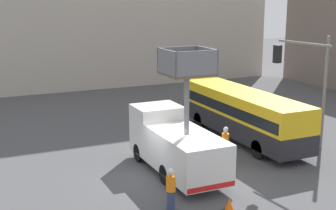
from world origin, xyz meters
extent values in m
plane|color=#4C4C4F|center=(0.00, 0.00, 0.00)|extent=(120.00, 120.00, 0.00)
cube|color=silver|center=(1.24, 2.55, 1.64)|extent=(2.35, 2.03, 2.45)
cube|color=silver|center=(1.24, -0.84, 1.34)|extent=(2.35, 4.73, 1.84)
cube|color=red|center=(1.24, -3.15, 0.57)|extent=(2.31, 0.10, 0.24)
cylinder|color=black|center=(0.21, 2.55, 0.47)|extent=(0.30, 0.93, 0.93)
cylinder|color=black|center=(2.27, 2.55, 0.47)|extent=(0.30, 0.93, 0.93)
cylinder|color=black|center=(0.21, -0.84, 0.47)|extent=(0.30, 0.93, 0.93)
cylinder|color=black|center=(2.27, -0.84, 0.47)|extent=(0.30, 0.93, 0.93)
cylinder|color=slate|center=(1.24, -0.84, 3.63)|extent=(0.24, 0.24, 2.74)
cube|color=brown|center=(1.24, -0.84, 5.05)|extent=(2.05, 1.93, 0.10)
cube|color=slate|center=(0.26, -0.84, 5.62)|extent=(0.08, 1.93, 1.05)
cube|color=slate|center=(2.23, -0.84, 5.62)|extent=(0.08, 1.93, 1.05)
cube|color=slate|center=(1.24, 0.09, 5.62)|extent=(2.05, 0.08, 1.05)
cube|color=slate|center=(1.24, -1.76, 5.62)|extent=(2.05, 0.08, 1.05)
cube|color=#232328|center=(7.18, 3.59, 0.99)|extent=(2.45, 10.54, 1.12)
cube|color=yellow|center=(7.18, 3.59, 2.23)|extent=(2.45, 10.54, 1.37)
cube|color=black|center=(7.18, 3.59, 2.03)|extent=(2.47, 10.12, 0.60)
cylinder|color=black|center=(6.10, 6.86, 0.51)|extent=(0.30, 1.01, 1.01)
cylinder|color=black|center=(8.25, 6.86, 0.51)|extent=(0.30, 1.01, 1.01)
cylinder|color=black|center=(6.10, 0.32, 0.51)|extent=(0.30, 1.01, 1.01)
cylinder|color=black|center=(8.25, 0.32, 0.51)|extent=(0.30, 1.01, 1.01)
cylinder|color=slate|center=(10.36, 0.33, 3.15)|extent=(0.18, 0.18, 6.30)
cylinder|color=slate|center=(8.55, 0.16, 6.00)|extent=(0.48, 3.63, 0.13)
cube|color=black|center=(6.75, -0.02, 5.55)|extent=(0.35, 0.35, 0.90)
sphere|color=red|center=(6.75, -0.02, 5.80)|extent=(0.20, 0.20, 0.20)
cylinder|color=navy|center=(-0.70, -3.33, 0.41)|extent=(0.32, 0.32, 0.81)
cylinder|color=orange|center=(-0.70, -3.33, 1.14)|extent=(0.38, 0.38, 0.64)
sphere|color=tan|center=(-0.70, -3.33, 1.57)|extent=(0.22, 0.22, 0.22)
sphere|color=white|center=(-0.70, -3.33, 1.67)|extent=(0.23, 0.23, 0.23)
cylinder|color=navy|center=(4.14, 0.45, 0.44)|extent=(0.32, 0.32, 0.88)
cylinder|color=orange|center=(4.14, 0.45, 1.23)|extent=(0.38, 0.38, 0.70)
sphere|color=tan|center=(4.14, 0.45, 1.70)|extent=(0.24, 0.24, 0.24)
sphere|color=white|center=(4.14, 0.45, 1.80)|extent=(0.25, 0.25, 0.25)
cone|color=#F25B0F|center=(1.32, -4.49, 0.30)|extent=(0.43, 0.43, 0.61)
camera|label=1|loc=(-8.03, -19.06, 8.36)|focal=50.00mm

